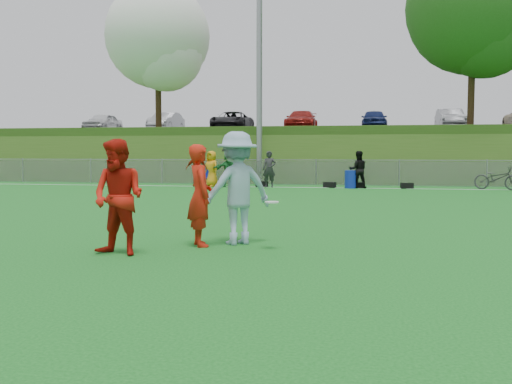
% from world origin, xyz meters
% --- Properties ---
extents(ground, '(120.00, 120.00, 0.00)m').
position_xyz_m(ground, '(0.00, 0.00, 0.00)').
color(ground, '#125717').
rests_on(ground, ground).
extents(sideline_far, '(60.00, 0.10, 0.01)m').
position_xyz_m(sideline_far, '(0.00, 18.00, 0.01)').
color(sideline_far, white).
rests_on(sideline_far, ground).
extents(fence, '(58.00, 0.06, 1.30)m').
position_xyz_m(fence, '(0.00, 20.00, 0.65)').
color(fence, gray).
rests_on(fence, ground).
extents(light_pole, '(1.20, 0.40, 12.15)m').
position_xyz_m(light_pole, '(-3.00, 20.80, 6.71)').
color(light_pole, gray).
rests_on(light_pole, ground).
extents(berm, '(120.00, 18.00, 3.00)m').
position_xyz_m(berm, '(0.00, 31.00, 1.50)').
color(berm, '#2C5117').
rests_on(berm, ground).
extents(parking_lot, '(120.00, 12.00, 0.10)m').
position_xyz_m(parking_lot, '(0.00, 33.00, 3.05)').
color(parking_lot, black).
rests_on(parking_lot, berm).
extents(tree_white_flowering, '(6.30, 6.30, 8.78)m').
position_xyz_m(tree_white_flowering, '(-9.84, 24.92, 8.32)').
color(tree_white_flowering, black).
rests_on(tree_white_flowering, berm).
extents(tree_green_near, '(7.14, 7.14, 9.95)m').
position_xyz_m(tree_green_near, '(8.16, 24.42, 9.03)').
color(tree_green_near, black).
rests_on(tree_green_near, berm).
extents(car_row, '(32.04, 5.18, 1.44)m').
position_xyz_m(car_row, '(-1.17, 32.00, 3.82)').
color(car_row, silver).
rests_on(car_row, parking_lot).
extents(spectator_row, '(8.59, 1.09, 1.69)m').
position_xyz_m(spectator_row, '(-2.87, 18.00, 0.85)').
color(spectator_row, '#A3200B').
rests_on(spectator_row, ground).
extents(gear_bags, '(7.23, 0.50, 0.26)m').
position_xyz_m(gear_bags, '(1.17, 18.10, 0.13)').
color(gear_bags, black).
rests_on(gear_bags, ground).
extents(player_red_left, '(0.70, 0.79, 1.80)m').
position_xyz_m(player_red_left, '(-0.58, 1.44, 0.90)').
color(player_red_left, red).
rests_on(player_red_left, ground).
extents(player_red_center, '(1.05, 0.90, 1.88)m').
position_xyz_m(player_red_center, '(-1.62, 0.34, 0.94)').
color(player_red_center, red).
rests_on(player_red_center, ground).
extents(player_blue, '(1.51, 1.39, 2.03)m').
position_xyz_m(player_blue, '(0.02, 1.76, 1.02)').
color(player_blue, '#8EADC6').
rests_on(player_blue, ground).
extents(frisbee, '(0.25, 0.25, 0.02)m').
position_xyz_m(frisbee, '(0.74, 1.27, 0.82)').
color(frisbee, white).
rests_on(frisbee, ground).
extents(recycling_bin, '(0.62, 0.62, 0.81)m').
position_xyz_m(recycling_bin, '(1.74, 17.95, 0.41)').
color(recycling_bin, '#0F28A8').
rests_on(recycling_bin, ground).
extents(camp_chair, '(0.60, 0.60, 0.81)m').
position_xyz_m(camp_chair, '(-5.35, 18.82, 0.24)').
color(camp_chair, '#0E1FA2').
rests_on(camp_chair, ground).
extents(bicycle, '(2.03, 1.50, 1.02)m').
position_xyz_m(bicycle, '(8.03, 18.03, 0.51)').
color(bicycle, '#313134').
rests_on(bicycle, ground).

